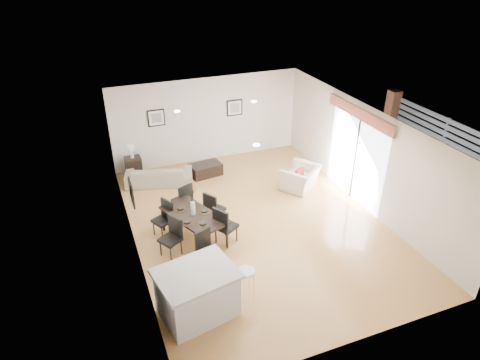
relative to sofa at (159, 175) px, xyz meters
name	(u,v)px	position (x,y,z in m)	size (l,w,h in m)	color
ground	(257,223)	(1.86, -2.94, -0.28)	(8.00, 8.00, 0.00)	#B57F4A
wall_back	(208,120)	(1.86, 1.06, 1.07)	(6.00, 0.04, 2.70)	beige
wall_front	(357,286)	(1.86, -6.94, 1.07)	(6.00, 0.04, 2.70)	beige
wall_left	(130,201)	(-1.14, -2.94, 1.07)	(0.04, 8.00, 2.70)	beige
wall_right	(364,157)	(4.86, -2.94, 1.07)	(0.04, 8.00, 2.70)	beige
ceiling	(259,123)	(1.86, -2.94, 2.42)	(6.00, 8.00, 0.02)	white
sofa	(159,175)	(0.00, 0.00, 0.00)	(1.93, 0.75, 0.56)	gray
armchair	(300,178)	(3.72, -1.72, 0.05)	(1.02, 0.89, 0.66)	beige
courtyard_plant_a	(442,181)	(7.31, -3.38, 0.08)	(0.66, 0.57, 0.73)	#335022
courtyard_plant_b	(398,155)	(7.27, -1.60, 0.08)	(0.41, 0.41, 0.73)	#335022
dining_table	(193,217)	(0.22, -2.96, 0.34)	(1.38, 1.84, 0.69)	black
dining_chair_wnear	(173,234)	(-0.37, -3.33, 0.24)	(0.57, 0.57, 0.93)	black
dining_chair_wfar	(165,216)	(-0.37, -2.51, 0.22)	(0.54, 0.54, 0.90)	black
dining_chair_enear	(224,224)	(0.81, -3.42, 0.27)	(0.61, 0.61, 0.99)	black
dining_chair_efar	(213,207)	(0.81, -2.59, 0.23)	(0.57, 0.57, 0.92)	black
dining_chair_head	(206,247)	(0.19, -3.99, 0.21)	(0.51, 0.51, 0.88)	black
dining_chair_foot	(184,198)	(0.25, -1.93, 0.24)	(0.55, 0.55, 0.94)	black
vase	(193,205)	(0.22, -2.96, 0.66)	(0.81, 1.28, 0.67)	white
coffee_table	(206,169)	(1.43, 0.02, -0.10)	(0.92, 0.55, 0.37)	black
side_table	(134,167)	(-0.61, 0.73, 0.03)	(0.46, 0.46, 0.61)	black
table_lamp	(131,150)	(-0.61, 0.73, 0.59)	(0.21, 0.21, 0.40)	white
cushion	(299,174)	(3.63, -1.82, 0.25)	(0.30, 0.09, 0.30)	#A11514
kitchen_island	(197,293)	(-0.37, -5.28, 0.22)	(1.61, 1.35, 1.00)	silver
bar_stool	(246,275)	(0.61, -5.28, 0.35)	(0.34, 0.34, 0.74)	white
framed_print_back_left	(156,118)	(0.26, 1.03, 1.37)	(0.52, 0.04, 0.52)	black
framed_print_back_right	(235,108)	(2.76, 1.03, 1.37)	(0.52, 0.04, 0.52)	black
framed_print_left_wall	(132,193)	(-1.11, -3.14, 1.37)	(0.04, 0.52, 0.52)	black
sliding_door	(357,141)	(4.81, -2.64, 1.38)	(0.12, 2.70, 2.57)	white
courtyard	(432,141)	(8.02, -2.07, 0.64)	(6.00, 6.00, 2.00)	gray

